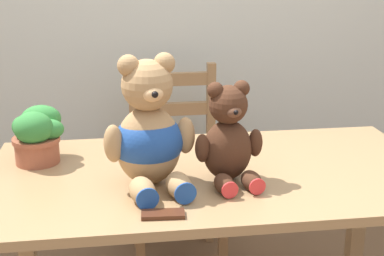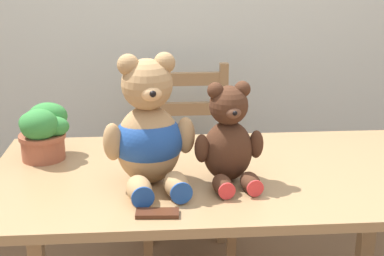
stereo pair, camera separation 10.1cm
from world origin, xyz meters
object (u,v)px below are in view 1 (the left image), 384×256
(teddy_bear_left, at_px, (149,134))
(potted_plant, at_px, (37,133))
(wooden_chair_behind, at_px, (176,169))
(chocolate_bar, at_px, (163,214))
(teddy_bear_right, at_px, (229,139))

(teddy_bear_left, xyz_separation_m, potted_plant, (-0.37, 0.24, -0.06))
(wooden_chair_behind, distance_m, teddy_bear_left, 0.91)
(teddy_bear_left, relative_size, chocolate_bar, 3.44)
(teddy_bear_right, distance_m, potted_plant, 0.66)
(wooden_chair_behind, height_order, teddy_bear_left, teddy_bear_left)
(teddy_bear_left, height_order, potted_plant, teddy_bear_left)
(potted_plant, xyz_separation_m, chocolate_bar, (0.39, -0.46, -0.10))
(potted_plant, relative_size, chocolate_bar, 1.66)
(wooden_chair_behind, height_order, teddy_bear_right, teddy_bear_right)
(teddy_bear_left, xyz_separation_m, chocolate_bar, (0.02, -0.22, -0.16))
(potted_plant, height_order, chocolate_bar, potted_plant)
(teddy_bear_right, bearing_deg, potted_plant, -29.86)
(wooden_chair_behind, relative_size, potted_plant, 4.79)
(wooden_chair_behind, height_order, chocolate_bar, wooden_chair_behind)
(wooden_chair_behind, relative_size, chocolate_bar, 7.94)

